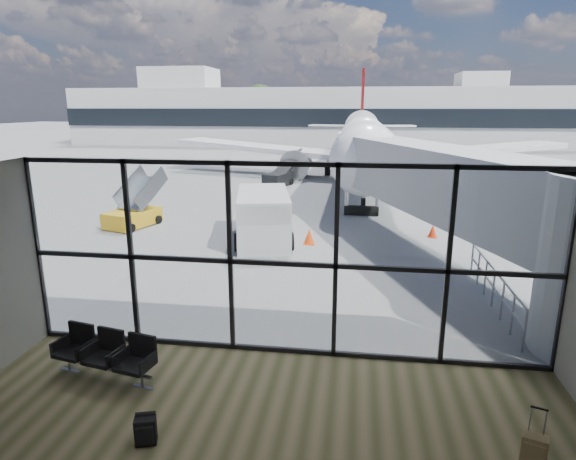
% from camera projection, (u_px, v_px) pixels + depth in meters
% --- Properties ---
extents(ground, '(220.00, 220.00, 0.00)m').
position_uv_depth(ground, '(342.00, 162.00, 49.70)').
color(ground, slate).
rests_on(ground, ground).
extents(lounge_shell, '(12.02, 8.01, 4.51)m').
position_uv_depth(lounge_shell, '(224.00, 349.00, 6.11)').
color(lounge_shell, brown).
rests_on(lounge_shell, ground).
extents(glass_curtain_wall, '(12.10, 0.12, 4.50)m').
position_uv_depth(glass_curtain_wall, '(282.00, 262.00, 10.81)').
color(glass_curtain_wall, white).
rests_on(glass_curtain_wall, ground).
extents(jet_bridge, '(8.00, 16.50, 4.33)m').
position_uv_depth(jet_bridge, '(452.00, 191.00, 16.79)').
color(jet_bridge, '#A8AAAD').
rests_on(jet_bridge, ground).
extents(apron_railing, '(0.06, 5.46, 1.11)m').
position_uv_depth(apron_railing, '(494.00, 283.00, 13.78)').
color(apron_railing, gray).
rests_on(apron_railing, ground).
extents(far_terminal, '(80.00, 12.20, 11.00)m').
position_uv_depth(far_terminal, '(344.00, 115.00, 69.77)').
color(far_terminal, beige).
rests_on(far_terminal, ground).
extents(tree_0, '(4.95, 4.95, 7.12)m').
position_uv_depth(tree_0, '(94.00, 111.00, 85.37)').
color(tree_0, '#382619').
rests_on(tree_0, ground).
extents(tree_1, '(5.61, 5.61, 8.07)m').
position_uv_depth(tree_1, '(126.00, 108.00, 84.39)').
color(tree_1, '#382619').
rests_on(tree_1, ground).
extents(tree_2, '(6.27, 6.27, 9.03)m').
position_uv_depth(tree_2, '(158.00, 104.00, 83.41)').
color(tree_2, '#382619').
rests_on(tree_2, ground).
extents(tree_3, '(4.95, 4.95, 7.12)m').
position_uv_depth(tree_3, '(192.00, 111.00, 82.89)').
color(tree_3, '#382619').
rests_on(tree_3, ground).
extents(tree_4, '(5.61, 5.61, 8.07)m').
position_uv_depth(tree_4, '(225.00, 108.00, 81.91)').
color(tree_4, '#382619').
rests_on(tree_4, ground).
extents(tree_5, '(6.27, 6.27, 9.03)m').
position_uv_depth(tree_5, '(260.00, 104.00, 80.93)').
color(tree_5, '#382619').
rests_on(tree_5, ground).
extents(seating_row, '(2.34, 1.09, 1.04)m').
position_uv_depth(seating_row, '(107.00, 352.00, 10.23)').
color(seating_row, gray).
rests_on(seating_row, ground).
extents(backpack, '(0.41, 0.40, 0.54)m').
position_uv_depth(backpack, '(145.00, 431.00, 8.22)').
color(backpack, black).
rests_on(backpack, ground).
extents(suitcase, '(0.44, 0.37, 1.04)m').
position_uv_depth(suitcase, '(534.00, 452.00, 7.65)').
color(suitcase, olive).
rests_on(suitcase, ground).
extents(airliner, '(32.20, 37.22, 9.60)m').
position_uv_depth(airliner, '(363.00, 139.00, 39.78)').
color(airliner, white).
rests_on(airliner, ground).
extents(service_van, '(3.11, 5.15, 2.10)m').
position_uv_depth(service_van, '(263.00, 216.00, 20.41)').
color(service_van, silver).
rests_on(service_van, ground).
extents(belt_loader, '(2.15, 3.75, 1.64)m').
position_uv_depth(belt_loader, '(279.00, 178.00, 34.63)').
color(belt_loader, black).
rests_on(belt_loader, ground).
extents(mobile_stairs, '(2.28, 3.38, 2.18)m').
position_uv_depth(mobile_stairs, '(134.00, 215.00, 23.13)').
color(mobile_stairs, gold).
rests_on(mobile_stairs, ground).
extents(traffic_cone_b, '(0.46, 0.46, 0.65)m').
position_uv_depth(traffic_cone_b, '(309.00, 237.00, 20.17)').
color(traffic_cone_b, '#FF490D').
rests_on(traffic_cone_b, ground).
extents(traffic_cone_c, '(0.40, 0.40, 0.56)m').
position_uv_depth(traffic_cone_c, '(433.00, 231.00, 21.21)').
color(traffic_cone_c, red).
rests_on(traffic_cone_c, ground).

